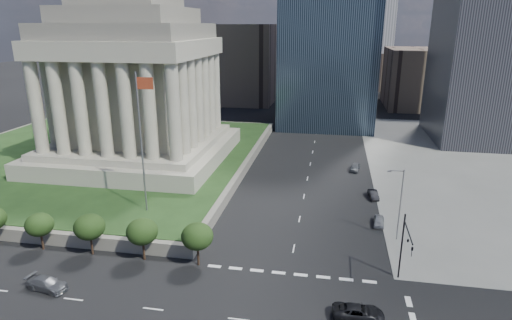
% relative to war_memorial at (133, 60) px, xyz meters
% --- Properties ---
extents(ground, '(500.00, 500.00, 0.00)m').
position_rel_war_memorial_xyz_m(ground, '(34.00, 52.00, -21.40)').
color(ground, black).
rests_on(ground, ground).
extents(plaza_terrace, '(66.00, 70.00, 1.80)m').
position_rel_war_memorial_xyz_m(plaza_terrace, '(-11.00, 2.00, -20.50)').
color(plaza_terrace, '#69655A').
rests_on(plaza_terrace, ground).
extents(plaza_lawn, '(64.00, 68.00, 0.10)m').
position_rel_war_memorial_xyz_m(plaza_lawn, '(-11.00, 2.00, -19.55)').
color(plaza_lawn, '#1C3415').
rests_on(plaza_lawn, plaza_terrace).
extents(war_memorial, '(34.00, 34.00, 39.00)m').
position_rel_war_memorial_xyz_m(war_memorial, '(0.00, 0.00, 0.00)').
color(war_memorial, gray).
rests_on(war_memorial, plaza_lawn).
extents(flagpole, '(2.52, 0.24, 20.00)m').
position_rel_war_memorial_xyz_m(flagpole, '(12.17, -24.00, -8.29)').
color(flagpole, slate).
rests_on(flagpole, plaza_lawn).
extents(tree_row, '(53.00, 4.00, 6.00)m').
position_rel_war_memorial_xyz_m(tree_row, '(-1.50, -34.00, -18.40)').
color(tree_row, black).
rests_on(tree_row, ground).
extents(midrise_glass, '(26.00, 26.00, 60.00)m').
position_rel_war_memorial_xyz_m(midrise_glass, '(36.00, 47.00, 8.60)').
color(midrise_glass, black).
rests_on(midrise_glass, ground).
extents(building_filler_ne, '(20.00, 30.00, 20.00)m').
position_rel_war_memorial_xyz_m(building_filler_ne, '(66.00, 82.00, -11.40)').
color(building_filler_ne, brown).
rests_on(building_filler_ne, ground).
extents(building_filler_nw, '(24.00, 30.00, 28.00)m').
position_rel_war_memorial_xyz_m(building_filler_nw, '(4.00, 82.00, -7.40)').
color(building_filler_nw, brown).
rests_on(building_filler_nw, ground).
extents(traffic_signal_ne, '(0.30, 5.74, 8.00)m').
position_rel_war_memorial_xyz_m(traffic_signal_ne, '(46.50, -34.30, -16.15)').
color(traffic_signal_ne, black).
rests_on(traffic_signal_ne, ground).
extents(street_lamp_north, '(2.13, 0.22, 10.00)m').
position_rel_war_memorial_xyz_m(street_lamp_north, '(47.33, -23.00, -15.74)').
color(street_lamp_north, slate).
rests_on(street_lamp_north, ground).
extents(pickup_truck, '(5.22, 2.64, 1.42)m').
position_rel_war_memorial_xyz_m(pickup_truck, '(41.60, -40.72, -20.69)').
color(pickup_truck, black).
rests_on(pickup_truck, ground).
extents(suv_grey, '(2.76, 5.13, 1.41)m').
position_rel_war_memorial_xyz_m(suv_grey, '(8.18, -41.84, -20.69)').
color(suv_grey, '#4E5055').
rests_on(suv_grey, ground).
extents(parked_sedan_near, '(1.81, 3.79, 1.25)m').
position_rel_war_memorial_xyz_m(parked_sedan_near, '(45.50, -18.91, -20.78)').
color(parked_sedan_near, gray).
rests_on(parked_sedan_near, ground).
extents(parked_sedan_mid, '(3.95, 1.78, 1.26)m').
position_rel_war_memorial_xyz_m(parked_sedan_mid, '(45.50, -8.63, -20.77)').
color(parked_sedan_mid, black).
rests_on(parked_sedan_mid, ground).
extents(parked_sedan_far, '(2.36, 4.41, 1.43)m').
position_rel_war_memorial_xyz_m(parked_sedan_far, '(43.00, 5.35, -20.69)').
color(parked_sedan_far, '#5B5F63').
rests_on(parked_sedan_far, ground).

